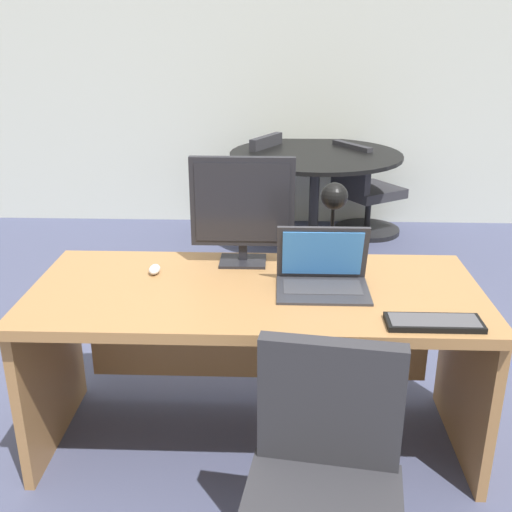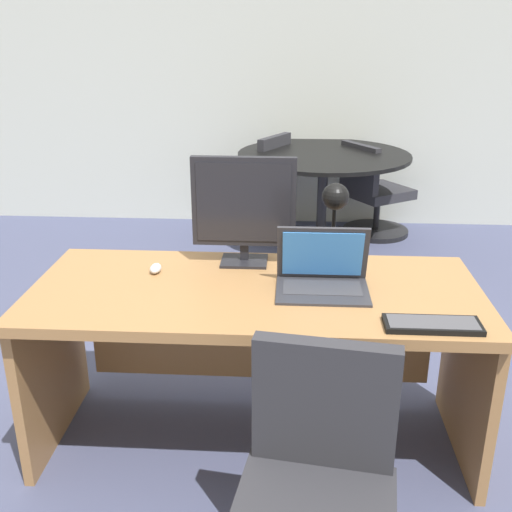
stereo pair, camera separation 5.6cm
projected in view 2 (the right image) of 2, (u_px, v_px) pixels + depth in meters
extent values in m
plane|color=#474C6B|center=(269.00, 296.00, 4.05)|extent=(12.00, 12.00, 0.00)
cube|color=silver|center=(279.00, 62.00, 5.14)|extent=(10.00, 0.10, 2.80)
cube|color=#9E7042|center=(255.00, 293.00, 2.40)|extent=(1.78, 0.78, 0.04)
cube|color=#9E7042|center=(52.00, 365.00, 2.58)|extent=(0.04, 0.69, 0.68)
cube|color=#9E7042|center=(467.00, 379.00, 2.48)|extent=(0.04, 0.69, 0.68)
cube|color=#9E7042|center=(259.00, 331.00, 2.80)|extent=(1.57, 0.02, 0.48)
cube|color=black|center=(244.00, 261.00, 2.65)|extent=(0.20, 0.16, 0.01)
cube|color=black|center=(244.00, 251.00, 2.64)|extent=(0.04, 0.02, 0.07)
cube|color=black|center=(244.00, 202.00, 2.55)|extent=(0.44, 0.04, 0.38)
cube|color=black|center=(243.00, 203.00, 2.54)|extent=(0.40, 0.00, 0.34)
cube|color=#2D2D33|center=(322.00, 291.00, 2.36)|extent=(0.36, 0.26, 0.01)
cube|color=#38383D|center=(322.00, 288.00, 2.37)|extent=(0.31, 0.14, 0.00)
cube|color=#2D2D33|center=(323.00, 253.00, 2.40)|extent=(0.36, 0.09, 0.24)
cube|color=#3F8CEA|center=(323.00, 254.00, 2.39)|extent=(0.32, 0.07, 0.20)
cube|color=black|center=(432.00, 325.00, 2.08)|extent=(0.33, 0.12, 0.02)
cube|color=#47474C|center=(433.00, 322.00, 2.08)|extent=(0.30, 0.10, 0.00)
ellipsoid|color=silver|center=(156.00, 268.00, 2.54)|extent=(0.05, 0.08, 0.04)
cylinder|color=black|center=(332.00, 267.00, 2.58)|extent=(0.12, 0.12, 0.01)
cylinder|color=black|center=(333.00, 235.00, 2.53)|extent=(0.02, 0.02, 0.27)
sphere|color=black|center=(335.00, 197.00, 2.44)|extent=(0.11, 0.11, 0.11)
cube|color=#2D2D33|center=(324.00, 404.00, 1.83)|extent=(0.44, 0.12, 0.42)
cylinder|color=black|center=(320.00, 242.00, 4.99)|extent=(0.61, 0.61, 0.04)
cylinder|color=black|center=(322.00, 199.00, 4.86)|extent=(0.08, 0.08, 0.69)
cylinder|color=black|center=(324.00, 155.00, 4.73)|extent=(1.35, 1.35, 0.03)
cylinder|color=black|center=(252.00, 228.00, 5.32)|extent=(0.56, 0.56, 0.04)
cylinder|color=black|center=(252.00, 209.00, 5.26)|extent=(0.05, 0.05, 0.32)
cube|color=#2D2D33|center=(252.00, 187.00, 5.19)|extent=(0.62, 0.62, 0.08)
cube|color=#2D2D33|center=(274.00, 161.00, 4.99)|extent=(0.26, 0.41, 0.41)
cylinder|color=black|center=(375.00, 231.00, 5.26)|extent=(0.56, 0.56, 0.04)
cylinder|color=black|center=(377.00, 213.00, 5.20)|extent=(0.05, 0.05, 0.29)
cube|color=#2D2D33|center=(378.00, 192.00, 5.14)|extent=(0.64, 0.64, 0.08)
cube|color=#2D2D33|center=(359.00, 168.00, 4.95)|extent=(0.29, 0.40, 0.39)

